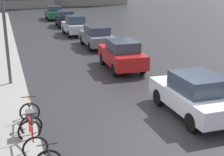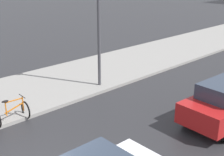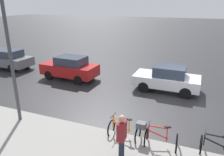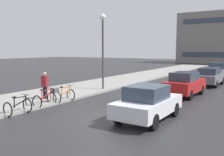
% 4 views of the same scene
% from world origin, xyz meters
% --- Properties ---
extents(sidewalk_kerb, '(4.80, 60.00, 0.14)m').
position_xyz_m(sidewalk_kerb, '(-6.00, 10.00, 0.07)').
color(sidewalk_kerb, gray).
rests_on(sidewalk_kerb, ground).
extents(bicycle_third, '(0.76, 1.44, 0.96)m').
position_xyz_m(bicycle_third, '(-3.78, 1.32, 0.49)').
color(bicycle_third, black).
rests_on(bicycle_third, ground).
extents(streetlamp, '(0.43, 0.43, 5.67)m').
position_xyz_m(streetlamp, '(-4.26, 6.20, 3.88)').
color(streetlamp, '#424247').
rests_on(streetlamp, ground).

